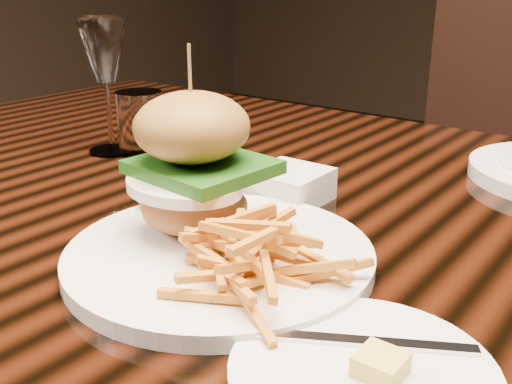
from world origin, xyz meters
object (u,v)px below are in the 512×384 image
Objects in this scene: dining_table at (321,275)px; wine_glass at (104,55)px; burger_plate at (213,211)px; chair_far at (497,177)px.

dining_table is 0.42m from wine_glass.
burger_plate is 0.39m from wine_glass.
chair_far reaches higher than dining_table.
chair_far reaches higher than wine_glass.
chair_far is (-0.05, 0.89, -0.13)m from dining_table.
dining_table is at bearing 100.15° from burger_plate.
chair_far is (-0.03, 1.05, -0.26)m from burger_plate.
dining_table is at bearing -2.25° from wine_glass.
wine_glass is (-0.36, 0.01, 0.21)m from dining_table.
burger_plate is (-0.02, -0.16, 0.12)m from dining_table.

